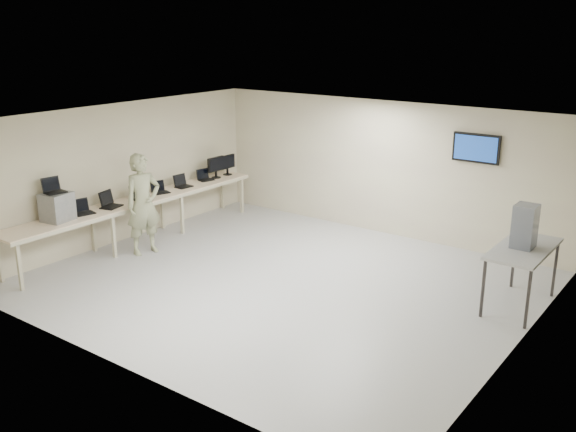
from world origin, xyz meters
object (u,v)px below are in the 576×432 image
Objects in this scene: workbench at (139,203)px; soldier at (143,204)px; side_table at (523,252)px; equipment_box at (57,207)px.

soldier is at bearing -32.57° from workbench.
soldier is 6.87m from side_table.
equipment_box is at bearing -155.87° from side_table.
soldier reaches higher than side_table.
soldier reaches higher than workbench.
workbench is 3.66× the size of side_table.
equipment_box is at bearing -92.00° from workbench.
side_table is (7.19, 1.45, 0.09)m from workbench.
soldier is at bearing 57.29° from equipment_box.
equipment_box is 0.31× the size of side_table.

